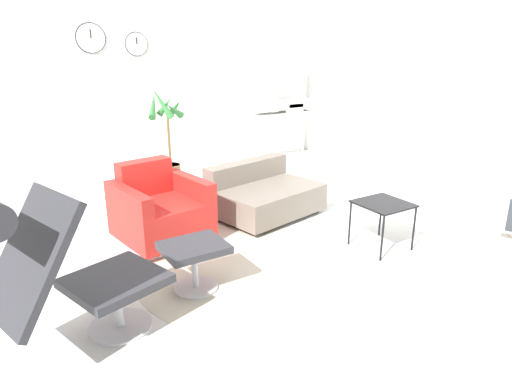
{
  "coord_description": "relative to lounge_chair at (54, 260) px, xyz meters",
  "views": [
    {
      "loc": [
        -1.82,
        -3.48,
        1.91
      ],
      "look_at": [
        0.37,
        0.04,
        0.55
      ],
      "focal_mm": 32.0,
      "sensor_mm": 36.0,
      "label": 1
    }
  ],
  "objects": [
    {
      "name": "ground_plane",
      "position": [
        1.55,
        0.75,
        -0.68
      ],
      "size": [
        12.0,
        12.0,
        0.0
      ],
      "primitive_type": "plane",
      "color": "silver"
    },
    {
      "name": "side_table",
      "position": [
        2.91,
        0.1,
        -0.26
      ],
      "size": [
        0.46,
        0.46,
        0.46
      ],
      "color": "black",
      "rests_on": "ground_plane"
    },
    {
      "name": "shelf_unit",
      "position": [
        4.26,
        3.62,
        0.48
      ],
      "size": [
        1.16,
        0.28,
        1.98
      ],
      "color": "#BCBCC1",
      "rests_on": "ground_plane"
    },
    {
      "name": "couch_low",
      "position": [
        2.43,
        1.47,
        -0.45
      ],
      "size": [
        1.31,
        1.08,
        0.59
      ],
      "rotation": [
        0.0,
        0.0,
        3.35
      ],
      "color": "black",
      "rests_on": "ground_plane"
    },
    {
      "name": "wall_back",
      "position": [
        1.55,
        3.95,
        0.73
      ],
      "size": [
        12.0,
        0.09,
        2.8
      ],
      "color": "white",
      "rests_on": "ground_plane"
    },
    {
      "name": "lounge_chair",
      "position": [
        0.0,
        0.0,
        0.0
      ],
      "size": [
        1.24,
        0.85,
        1.18
      ],
      "rotation": [
        0.0,
        0.0,
        -1.27
      ],
      "color": "#BCBCC1",
      "rests_on": "ground_plane"
    },
    {
      "name": "armchair_red",
      "position": [
        1.16,
        1.4,
        -0.38
      ],
      "size": [
        0.91,
        0.92,
        0.78
      ],
      "rotation": [
        0.0,
        0.0,
        3.3
      ],
      "color": "silver",
      "rests_on": "ground_plane"
    },
    {
      "name": "wall_right",
      "position": [
        4.98,
        0.75,
        0.72
      ],
      "size": [
        0.06,
        12.0,
        2.8
      ],
      "color": "white",
      "rests_on": "ground_plane"
    },
    {
      "name": "potted_plant",
      "position": [
        2.0,
        3.28,
        -0.09
      ],
      "size": [
        0.52,
        0.56,
        1.37
      ],
      "color": "brown",
      "rests_on": "ground_plane"
    },
    {
      "name": "round_rug",
      "position": [
        1.61,
        0.39,
        -0.67
      ],
      "size": [
        2.05,
        2.05,
        0.01
      ],
      "color": "#BCB29E",
      "rests_on": "ground_plane"
    },
    {
      "name": "ottoman",
      "position": [
        1.04,
        0.32,
        -0.38
      ],
      "size": [
        0.49,
        0.42,
        0.4
      ],
      "color": "#BCBCC1",
      "rests_on": "ground_plane"
    }
  ]
}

